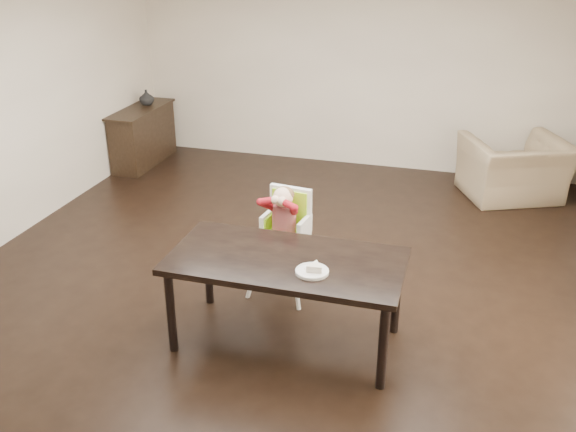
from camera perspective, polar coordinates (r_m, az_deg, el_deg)
name	(u,v)px	position (r m, az deg, el deg)	size (l,w,h in m)	color
ground	(277,282)	(6.08, -0.99, -5.88)	(7.00, 7.00, 0.00)	black
room_walls	(275,87)	(5.39, -1.14, 11.42)	(6.02, 7.02, 2.71)	beige
dining_table	(286,267)	(4.94, -0.16, -4.59)	(1.80, 0.90, 0.75)	black
high_chair	(285,218)	(5.64, -0.26, -0.17)	(0.48, 0.48, 1.02)	white
plate	(313,270)	(4.69, 2.24, -4.81)	(0.32, 0.32, 0.07)	white
armchair	(515,159)	(8.25, 19.57, 4.78)	(1.14, 0.74, 0.99)	tan
sideboard	(143,136)	(9.23, -12.76, 6.96)	(0.44, 1.26, 0.79)	black
vase	(146,98)	(9.27, -12.47, 10.23)	(0.20, 0.21, 0.20)	#99999E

